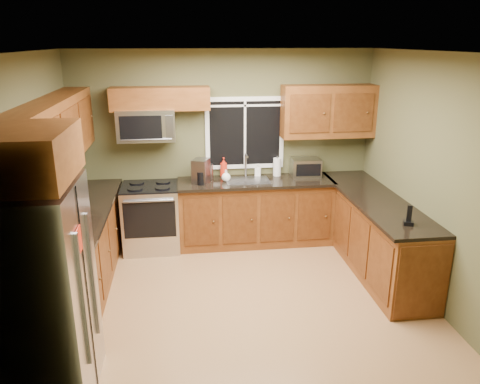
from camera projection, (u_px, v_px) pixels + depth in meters
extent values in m
plane|color=#956A42|center=(239.00, 297.00, 5.37)|extent=(4.20, 4.20, 0.00)
plane|color=white|center=(239.00, 52.00, 4.53)|extent=(4.20, 4.20, 0.00)
plane|color=#4C4C2D|center=(224.00, 147.00, 6.65)|extent=(4.20, 0.00, 4.20)
plane|color=#4C4C2D|center=(271.00, 260.00, 3.25)|extent=(4.20, 0.00, 4.20)
plane|color=#4C4C2D|center=(33.00, 192.00, 4.70)|extent=(0.00, 3.60, 3.60)
plane|color=#4C4C2D|center=(426.00, 177.00, 5.20)|extent=(0.00, 3.60, 3.60)
cube|color=white|center=(245.00, 133.00, 6.61)|extent=(1.12, 0.03, 1.02)
cube|color=black|center=(245.00, 133.00, 6.60)|extent=(1.00, 0.01, 0.90)
cube|color=white|center=(245.00, 133.00, 6.59)|extent=(0.03, 0.01, 0.90)
cube|color=white|center=(245.00, 106.00, 6.47)|extent=(1.00, 0.01, 0.03)
cube|color=brown|center=(82.00, 252.00, 5.46)|extent=(0.60, 2.65, 0.90)
cube|color=black|center=(80.00, 214.00, 5.32)|extent=(0.65, 2.65, 0.04)
cube|color=brown|center=(255.00, 213.00, 6.69)|extent=(2.17, 0.60, 0.90)
cube|color=black|center=(256.00, 182.00, 6.52)|extent=(2.17, 0.65, 0.04)
cube|color=brown|center=(374.00, 234.00, 5.96)|extent=(0.60, 2.50, 0.90)
cube|color=#51270E|center=(423.00, 282.00, 4.77)|extent=(0.56, 0.02, 0.82)
cube|color=black|center=(375.00, 199.00, 5.81)|extent=(0.65, 2.50, 0.04)
cube|color=brown|center=(55.00, 133.00, 5.01)|extent=(0.33, 2.65, 0.72)
cube|color=brown|center=(160.00, 99.00, 6.17)|extent=(1.30, 0.33, 0.30)
cube|color=brown|center=(328.00, 111.00, 6.51)|extent=(1.30, 0.33, 0.72)
cube|color=brown|center=(18.00, 156.00, 3.31)|extent=(0.72, 0.90, 0.38)
cube|color=#B7B7BC|center=(40.00, 296.00, 3.66)|extent=(0.72, 0.90, 1.80)
cube|color=slate|center=(83.00, 301.00, 3.50)|extent=(0.03, 0.04, 1.10)
cube|color=slate|center=(92.00, 275.00, 3.87)|extent=(0.03, 0.04, 1.10)
cube|color=black|center=(88.00, 293.00, 3.70)|extent=(0.01, 0.02, 1.78)
cube|color=red|center=(79.00, 240.00, 3.45)|extent=(0.01, 0.14, 0.20)
cube|color=#B7B7BC|center=(151.00, 218.00, 6.50)|extent=(0.76, 0.65, 0.90)
cube|color=black|center=(150.00, 187.00, 6.35)|extent=(0.76, 0.64, 0.03)
cube|color=black|center=(150.00, 220.00, 6.15)|extent=(0.68, 0.02, 0.50)
cylinder|color=slate|center=(148.00, 201.00, 6.05)|extent=(0.64, 0.04, 0.04)
cylinder|color=black|center=(135.00, 189.00, 6.19)|extent=(0.20, 0.20, 0.01)
cylinder|color=black|center=(162.00, 188.00, 6.24)|extent=(0.20, 0.20, 0.01)
cylinder|color=black|center=(137.00, 183.00, 6.46)|extent=(0.20, 0.20, 0.01)
cylinder|color=black|center=(163.00, 182.00, 6.50)|extent=(0.20, 0.20, 0.01)
cube|color=#B7B7BC|center=(146.00, 125.00, 6.23)|extent=(0.76, 0.38, 0.42)
cube|color=black|center=(141.00, 127.00, 6.03)|extent=(0.54, 0.01, 0.30)
cube|color=slate|center=(170.00, 127.00, 6.08)|extent=(0.10, 0.01, 0.30)
cylinder|color=slate|center=(146.00, 140.00, 6.08)|extent=(0.66, 0.02, 0.02)
cube|color=slate|center=(248.00, 181.00, 6.51)|extent=(0.60, 0.42, 0.02)
cylinder|color=#B7B7BC|center=(246.00, 165.00, 6.65)|extent=(0.03, 0.03, 0.34)
cylinder|color=#B7B7BC|center=(247.00, 156.00, 6.52)|extent=(0.03, 0.18, 0.03)
cube|color=#B7B7BC|center=(306.00, 167.00, 6.70)|extent=(0.42, 0.33, 0.26)
cube|color=black|center=(309.00, 170.00, 6.55)|extent=(0.35, 0.03, 0.17)
cube|color=slate|center=(201.00, 171.00, 6.38)|extent=(0.27, 0.30, 0.33)
cylinder|color=black|center=(201.00, 178.00, 6.32)|extent=(0.16, 0.16, 0.18)
cylinder|color=#B7B7BC|center=(208.00, 171.00, 6.57)|extent=(0.15, 0.15, 0.21)
cone|color=black|center=(208.00, 163.00, 6.53)|extent=(0.10, 0.10, 0.06)
cylinder|color=white|center=(277.00, 167.00, 6.71)|extent=(0.13, 0.13, 0.26)
cylinder|color=slate|center=(277.00, 158.00, 6.67)|extent=(0.02, 0.02, 0.04)
imported|color=red|center=(224.00, 167.00, 6.64)|extent=(0.11, 0.11, 0.28)
imported|color=white|center=(258.00, 170.00, 6.71)|extent=(0.10, 0.10, 0.18)
imported|color=white|center=(226.00, 175.00, 6.47)|extent=(0.16, 0.16, 0.16)
cube|color=black|center=(408.00, 223.00, 4.96)|extent=(0.13, 0.13, 0.04)
cube|color=black|center=(409.00, 213.00, 4.92)|extent=(0.06, 0.05, 0.18)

